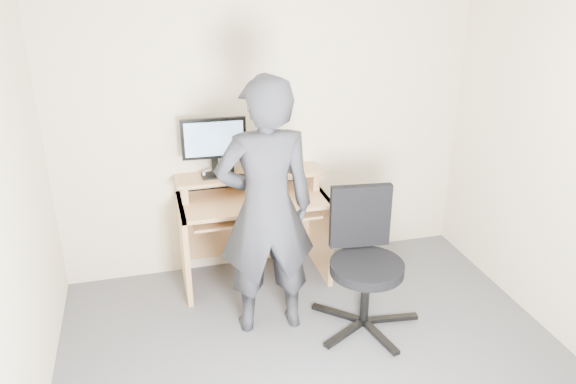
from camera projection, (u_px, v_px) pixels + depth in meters
name	position (u px, v px, depth m)	size (l,w,h in m)	color
back_wall	(268.00, 127.00, 4.66)	(3.50, 0.02, 2.50)	beige
desk	(252.00, 217.00, 4.69)	(1.20, 0.60, 0.91)	tan
monitor	(214.00, 142.00, 4.43)	(0.51, 0.14, 0.49)	black
external_drive	(229.00, 164.00, 4.54)	(0.07, 0.13, 0.20)	black
travel_mug	(273.00, 160.00, 4.64)	(0.08, 0.08, 0.19)	silver
smartphone	(292.00, 171.00, 4.64)	(0.07, 0.13, 0.01)	black
charger	(230.00, 176.00, 4.50)	(0.04, 0.04, 0.04)	black
headphones	(212.00, 174.00, 4.57)	(0.16, 0.16, 0.02)	silver
keyboard	(248.00, 213.00, 4.48)	(0.46, 0.18, 0.03)	black
mouse	(301.00, 196.00, 4.53)	(0.10, 0.06, 0.04)	black
office_chair	(364.00, 256.00, 4.07)	(0.79, 0.81, 1.02)	black
person	(266.00, 210.00, 3.87)	(0.69, 0.45, 1.90)	black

